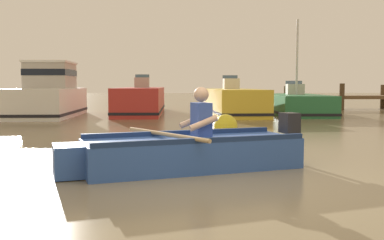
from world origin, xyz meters
The scene contains 8 objects.
ground_plane centered at (0.00, 0.00, 0.00)m, with size 120.00×120.00×0.00m, color #7A6B4C.
wooden_dock centered at (7.62, 16.17, 0.61)m, with size 11.51×1.64×1.28m.
rowboat_with_person centered at (-0.26, 1.19, 0.25)m, with size 3.66×1.98×1.19m.
moored_boat_white centered at (-5.23, 12.05, 0.81)m, with size 2.09×4.96×2.13m.
moored_boat_red centered at (-1.79, 13.63, 0.53)m, with size 1.89×6.59×1.68m.
moored_boat_yellow centered at (2.02, 12.77, 0.50)m, with size 2.11×5.89×1.62m.
moored_boat_green centered at (4.70, 12.84, 0.39)m, with size 2.32×5.25×3.91m.
mooring_buoy centered at (0.76, 4.92, 0.27)m, with size 0.54×0.54×0.54m, color yellow.
Camera 1 is at (-0.48, -5.13, 1.22)m, focal length 41.07 mm.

